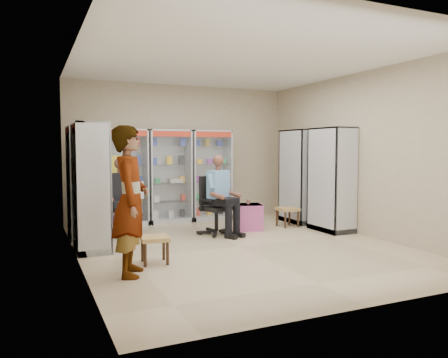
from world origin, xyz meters
name	(u,v)px	position (x,y,z in m)	size (l,w,h in m)	color
floor	(239,246)	(0.00, 0.00, 0.00)	(6.00, 6.00, 0.00)	tan
room_shell	(239,125)	(0.00, 0.00, 1.97)	(5.02, 6.02, 3.01)	tan
cabinet_back_left	(125,178)	(-1.30, 2.73, 1.00)	(0.90, 0.50, 2.00)	#B0B1B7
cabinet_back_mid	(169,176)	(-0.35, 2.73, 1.00)	(0.90, 0.50, 2.00)	#B5B8BD
cabinet_back_right	(210,175)	(0.60, 2.73, 1.00)	(0.90, 0.50, 2.00)	#A1A3A8
cabinet_right_far	(299,176)	(2.23, 1.60, 1.00)	(0.50, 0.90, 2.00)	#B7BABF
cabinet_right_near	(331,180)	(2.23, 0.50, 1.00)	(0.50, 0.90, 2.00)	#9D9FA4
cabinet_left_far	(83,182)	(-2.23, 1.80, 1.00)	(0.50, 0.90, 2.00)	silver
cabinet_left_near	(91,187)	(-2.23, 0.70, 1.00)	(0.50, 0.90, 2.00)	silver
wooden_chair	(120,208)	(-1.55, 2.00, 0.47)	(0.42, 0.42, 0.94)	#331D13
seated_customer	(120,198)	(-1.55, 1.95, 0.67)	(0.44, 0.60, 1.34)	black
office_chair	(216,205)	(0.06, 1.10, 0.55)	(0.60, 0.60, 1.09)	black
seated_shopkeeper	(217,198)	(0.06, 1.05, 0.69)	(0.46, 0.63, 1.39)	#6AA9D2
pink_trunk	(248,217)	(0.82, 1.28, 0.25)	(0.52, 0.50, 0.50)	#B04698
tea_glass	(248,202)	(0.84, 1.32, 0.55)	(0.07, 0.07, 0.09)	#5C2A07
woven_stool_a	(287,217)	(1.71, 1.25, 0.19)	(0.39, 0.39, 0.39)	#B2814B
woven_stool_b	(155,250)	(-1.53, -0.46, 0.19)	(0.38, 0.38, 0.38)	olive
standing_man	(131,201)	(-1.95, -0.89, 0.94)	(0.69, 0.45, 1.89)	gray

